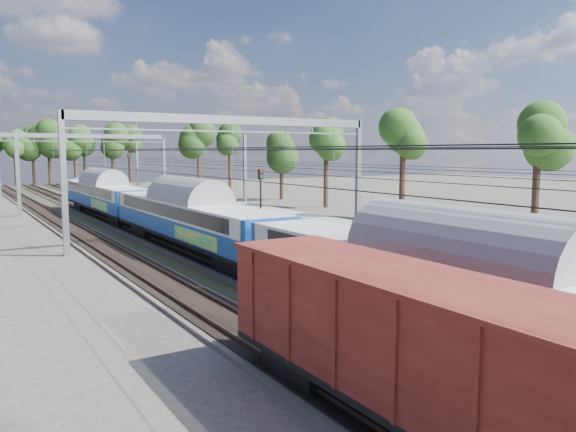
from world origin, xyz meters
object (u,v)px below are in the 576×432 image
emu_train (191,210)px  signal_far (129,167)px  freight_boxcar (443,356)px  worker (74,186)px  signal_near (261,200)px

emu_train → signal_far: (13.86, 63.19, 1.14)m
freight_boxcar → signal_far: size_ratio=2.28×
worker → emu_train: bearing=161.5°
freight_boxcar → signal_near: bearing=70.1°
signal_near → signal_far: 65.75m
freight_boxcar → signal_far: signal_far is taller
signal_near → freight_boxcar: bearing=-130.3°
worker → signal_far: size_ratio=0.28×
worker → signal_near: size_ratio=0.32×
emu_train → freight_boxcar: emu_train is taller
signal_near → signal_far: bearing=61.0°
emu_train → signal_far: size_ratio=11.00×
signal_far → signal_near: bearing=-94.6°
freight_boxcar → signal_near: (8.52, 23.55, 1.18)m
emu_train → signal_far: 64.70m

